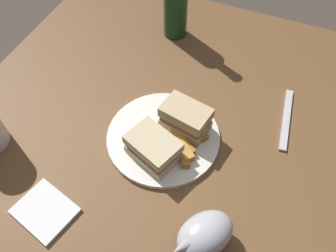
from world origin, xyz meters
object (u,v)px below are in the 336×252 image
Objects in this scene: plate at (163,137)px; fork at (286,119)px; cider_bottle at (176,0)px; napkin at (45,211)px; gravy_boat at (204,235)px; sandwich_half_right at (186,119)px; sandwich_half_left at (153,148)px.

plate is 1.39× the size of fork.
cider_bottle is 0.60m from napkin.
gravy_boat is at bearing 11.34° from napkin.
sandwich_half_right is 0.34m from napkin.
napkin is at bearing -49.72° from fork.
cider_bottle is at bearing -123.92° from fork.
sandwich_half_left is 0.69× the size of fork.
cider_bottle is at bearing 115.59° from sandwich_half_right.
sandwich_half_left is at bearing -111.15° from sandwich_half_right.
fork is (0.24, 0.21, -0.04)m from sandwich_half_left.
napkin is (-0.03, -0.59, -0.10)m from cider_bottle.
sandwich_half_right reaches higher than sandwich_half_left.
plate is 1.90× the size of gravy_boat.
gravy_boat reaches higher than fork.
gravy_boat is 0.36m from fork.
sandwich_half_right is at bearing 46.87° from plate.
gravy_boat is at bearing -40.17° from sandwich_half_left.
gravy_boat is at bearing -49.72° from plate.
fork is at bearing -28.09° from cider_bottle.
napkin is at bearing -93.32° from cider_bottle.
sandwich_half_left is 1.13× the size of napkin.
plate is at bearing -62.83° from fork.
fork is (0.35, -0.19, -0.11)m from cider_bottle.
plate is 0.07m from sandwich_half_right.
plate is at bearing -72.27° from cider_bottle.
cider_bottle is at bearing 86.68° from napkin.
gravy_boat is at bearing -63.28° from cider_bottle.
plate is at bearing 59.42° from napkin.
sandwich_half_right is at bearing -65.91° from fork.
sandwich_half_left is 0.24m from napkin.
fork is at bearing 75.92° from gravy_boat.
fork is (0.21, 0.12, -0.04)m from sandwich_half_right.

